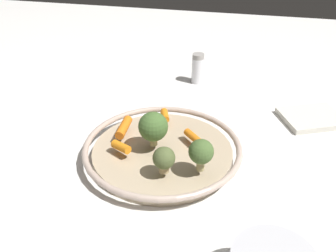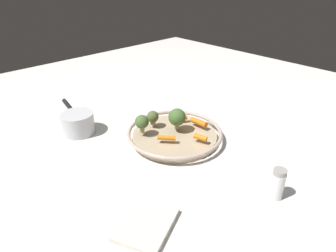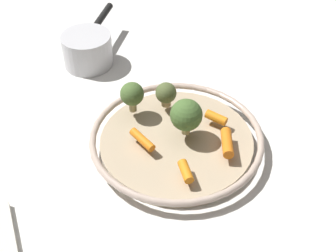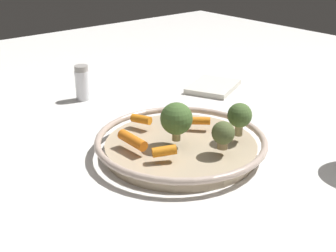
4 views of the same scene
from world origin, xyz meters
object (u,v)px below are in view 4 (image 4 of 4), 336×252
object	(u,v)px
baby_carrot_back	(196,121)
broccoli_floret_small	(223,134)
salt_shaker	(82,83)
baby_carrot_right	(164,151)
baby_carrot_left	(141,119)
broccoli_floret_edge	(176,119)
dish_towel	(213,87)
serving_bowl	(181,145)
baby_carrot_near_rim	(133,140)
broccoli_floret_mid	(240,116)

from	to	relation	value
baby_carrot_back	broccoli_floret_small	world-z (taller)	broccoli_floret_small
broccoli_floret_small	salt_shaker	size ratio (longest dim) A/B	0.58
baby_carrot_right	baby_carrot_left	distance (m)	0.15
broccoli_floret_edge	dish_towel	size ratio (longest dim) A/B	0.52
broccoli_floret_small	baby_carrot_right	bearing A→B (deg)	-24.49
serving_bowl	dish_towel	bearing A→B (deg)	-144.14
baby_carrot_back	dish_towel	bearing A→B (deg)	-141.40
baby_carrot_left	salt_shaker	xyz separation A→B (m)	(-0.03, -0.28, -0.00)
baby_carrot_back	serving_bowl	bearing A→B (deg)	22.19
baby_carrot_left	baby_carrot_near_rim	bearing A→B (deg)	44.23
serving_bowl	dish_towel	distance (m)	0.39
baby_carrot_left	dish_towel	xyz separation A→B (m)	(-0.34, -0.13, -0.04)
baby_carrot_near_rim	broccoli_floret_mid	xyz separation A→B (m)	(-0.18, 0.09, 0.03)
broccoli_floret_edge	broccoli_floret_small	bearing A→B (deg)	117.18
serving_bowl	baby_carrot_near_rim	xyz separation A→B (m)	(0.09, -0.03, 0.03)
baby_carrot_left	dish_towel	size ratio (longest dim) A/B	0.30
baby_carrot_left	broccoli_floret_mid	xyz separation A→B (m)	(-0.11, 0.16, 0.03)
serving_bowl	baby_carrot_back	bearing A→B (deg)	-157.81
salt_shaker	dish_towel	distance (m)	0.34
baby_carrot_right	baby_carrot_near_rim	xyz separation A→B (m)	(0.02, -0.07, 0.00)
dish_towel	baby_carrot_right	bearing A→B (deg)	34.61
serving_bowl	baby_carrot_back	xyz separation A→B (m)	(-0.06, -0.03, 0.02)
baby_carrot_left	broccoli_floret_edge	distance (m)	0.11
salt_shaker	baby_carrot_near_rim	bearing A→B (deg)	73.72
baby_carrot_left	broccoli_floret_small	bearing A→B (deg)	102.92
broccoli_floret_small	baby_carrot_near_rim	bearing A→B (deg)	-44.50
baby_carrot_right	broccoli_floret_small	size ratio (longest dim) A/B	0.82
baby_carrot_near_rim	broccoli_floret_small	bearing A→B (deg)	135.50
broccoli_floret_mid	broccoli_floret_edge	bearing A→B (deg)	-29.57
baby_carrot_right	baby_carrot_back	xyz separation A→B (m)	(-0.14, -0.07, -0.00)
baby_carrot_near_rim	salt_shaker	bearing A→B (deg)	-106.28
broccoli_floret_mid	salt_shaker	bearing A→B (deg)	-80.43
baby_carrot_left	salt_shaker	world-z (taller)	salt_shaker
serving_bowl	broccoli_floret_small	size ratio (longest dim) A/B	6.40
baby_carrot_left	broccoli_floret_mid	size ratio (longest dim) A/B	0.66
baby_carrot_back	broccoli_floret_edge	bearing A→B (deg)	21.78
baby_carrot_near_rim	broccoli_floret_edge	xyz separation A→B (m)	(-0.07, 0.03, 0.03)
baby_carrot_back	salt_shaker	bearing A→B (deg)	-82.15
broccoli_floret_edge	broccoli_floret_mid	size ratio (longest dim) A/B	1.14
baby_carrot_right	salt_shaker	size ratio (longest dim) A/B	0.48
broccoli_floret_edge	broccoli_floret_small	size ratio (longest dim) A/B	1.43
baby_carrot_near_rim	salt_shaker	size ratio (longest dim) A/B	0.74
baby_carrot_right	dish_towel	size ratio (longest dim) A/B	0.30
baby_carrot_back	baby_carrot_right	bearing A→B (deg)	25.88
salt_shaker	baby_carrot_back	bearing A→B (deg)	97.85
serving_bowl	broccoli_floret_mid	world-z (taller)	broccoli_floret_mid
baby_carrot_back	broccoli_floret_mid	xyz separation A→B (m)	(-0.03, 0.09, 0.03)
broccoli_floret_mid	broccoli_floret_small	size ratio (longest dim) A/B	1.25
broccoli_floret_small	dish_towel	world-z (taller)	broccoli_floret_small
serving_bowl	baby_carrot_right	size ratio (longest dim) A/B	7.80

